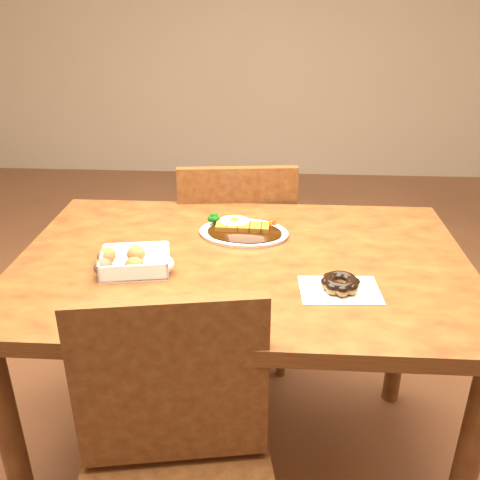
# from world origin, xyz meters

# --- Properties ---
(ground) EXTENTS (6.00, 6.00, 0.00)m
(ground) POSITION_xyz_m (0.00, 0.00, 0.00)
(ground) COLOR brown
(ground) RESTS_ON ground
(table) EXTENTS (1.20, 0.80, 0.75)m
(table) POSITION_xyz_m (0.00, 0.00, 0.65)
(table) COLOR #4E200F
(table) RESTS_ON ground
(chair_far) EXTENTS (0.46, 0.46, 0.87)m
(chair_far) POSITION_xyz_m (-0.05, 0.54, 0.48)
(chair_far) COLOR #4E200F
(chair_far) RESTS_ON ground
(katsu_curry_plate) EXTENTS (0.27, 0.21, 0.05)m
(katsu_curry_plate) POSITION_xyz_m (-0.01, 0.15, 0.76)
(katsu_curry_plate) COLOR white
(katsu_curry_plate) RESTS_ON table
(donut_box) EXTENTS (0.21, 0.16, 0.05)m
(donut_box) POSITION_xyz_m (-0.27, -0.08, 0.77)
(donut_box) COLOR white
(donut_box) RESTS_ON table
(pon_de_ring) EXTENTS (0.19, 0.14, 0.04)m
(pon_de_ring) POSITION_xyz_m (0.24, -0.15, 0.77)
(pon_de_ring) COLOR silver
(pon_de_ring) RESTS_ON table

